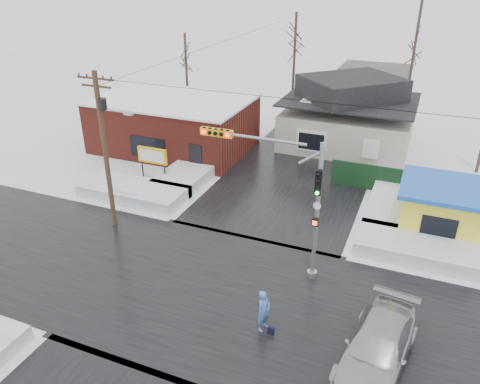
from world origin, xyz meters
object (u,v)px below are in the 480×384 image
at_px(kiosk, 440,208).
at_px(car, 378,348).
at_px(pedestrian, 264,311).
at_px(traffic_signal, 285,189).
at_px(marquee_sign, 152,157).
at_px(utility_pole, 105,143).

height_order(kiosk, car, kiosk).
relative_size(kiosk, pedestrian, 2.40).
relative_size(pedestrian, car, 0.34).
xyz_separation_m(kiosk, pedestrian, (-6.47, -11.36, -0.51)).
height_order(traffic_signal, car, traffic_signal).
bearing_deg(marquee_sign, traffic_signal, -29.72).
xyz_separation_m(utility_pole, kiosk, (17.43, 6.49, -3.65)).
xyz_separation_m(utility_pole, car, (15.60, -4.99, -4.30)).
xyz_separation_m(kiosk, car, (-1.83, -11.49, -0.65)).
distance_m(utility_pole, marquee_sign, 6.87).
relative_size(marquee_sign, pedestrian, 1.33).
distance_m(utility_pole, car, 16.94).
xyz_separation_m(marquee_sign, car, (16.67, -10.99, -1.11)).
bearing_deg(marquee_sign, kiosk, 1.55).
relative_size(traffic_signal, marquee_sign, 2.75).
relative_size(marquee_sign, car, 0.45).
height_order(marquee_sign, car, marquee_sign).
xyz_separation_m(traffic_signal, utility_pole, (-10.36, 0.53, 0.57)).
distance_m(marquee_sign, pedestrian, 16.23).
bearing_deg(car, marquee_sign, 154.40).
distance_m(kiosk, pedestrian, 13.08).
bearing_deg(car, pedestrian, -173.82).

